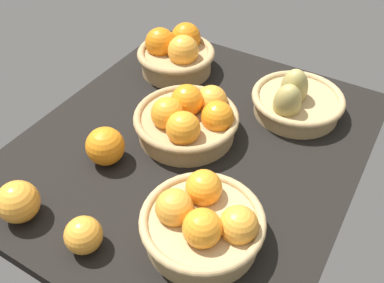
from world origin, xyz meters
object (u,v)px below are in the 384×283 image
object	(u,v)px
basket_near_left	(203,222)
basket_center	(189,119)
basket_near_right_pears	(296,101)
loose_orange_front_gap	(83,235)
basket_far_right	(176,53)
loose_orange_side_gap	(105,146)
loose_orange_back_gap	(18,202)

from	to	relation	value
basket_near_left	basket_center	bearing A→B (deg)	36.01
basket_near_right_pears	loose_orange_front_gap	bearing A→B (deg)	161.77
basket_far_right	loose_orange_side_gap	world-z (taller)	basket_far_right
loose_orange_front_gap	loose_orange_side_gap	distance (cm)	21.99
basket_far_right	loose_orange_back_gap	distance (cm)	58.34
basket_center	loose_orange_back_gap	xyz separation A→B (cm)	(-36.47, 15.23, -0.55)
basket_center	basket_far_right	world-z (taller)	basket_far_right
basket_near_left	basket_near_right_pears	bearing A→B (deg)	-1.72
basket_near_right_pears	loose_orange_front_gap	xyz separation A→B (cm)	(-55.42, 18.25, -0.40)
loose_orange_back_gap	loose_orange_side_gap	size ratio (longest dim) A/B	0.97
loose_orange_front_gap	loose_orange_back_gap	bearing A→B (deg)	93.39
basket_near_left	basket_far_right	world-z (taller)	basket_far_right
loose_orange_back_gap	loose_orange_front_gap	bearing A→B (deg)	-86.61
basket_near_right_pears	basket_near_left	distance (cm)	42.98
basket_near_left	loose_orange_side_gap	xyz separation A→B (cm)	(6.72, 27.67, -0.29)
loose_orange_side_gap	basket_near_right_pears	bearing A→B (deg)	-38.63
loose_orange_front_gap	loose_orange_side_gap	size ratio (longest dim) A/B	0.82
basket_near_right_pears	basket_near_left	bearing A→B (deg)	178.28
basket_near_left	loose_orange_front_gap	bearing A→B (deg)	126.32
basket_center	loose_orange_back_gap	distance (cm)	39.52
basket_near_left	loose_orange_side_gap	size ratio (longest dim) A/B	2.69
basket_near_left	loose_orange_back_gap	bearing A→B (deg)	112.65
basket_near_left	loose_orange_front_gap	world-z (taller)	basket_near_left
basket_near_right_pears	basket_far_right	size ratio (longest dim) A/B	1.06
basket_center	loose_orange_side_gap	world-z (taller)	basket_center
basket_near_left	loose_orange_back_gap	size ratio (longest dim) A/B	2.77
basket_near_left	loose_orange_back_gap	distance (cm)	34.70
loose_orange_side_gap	loose_orange_back_gap	bearing A→B (deg)	167.77
basket_center	loose_orange_side_gap	bearing A→B (deg)	146.42
loose_orange_back_gap	loose_orange_side_gap	bearing A→B (deg)	-12.23
basket_near_right_pears	basket_center	bearing A→B (deg)	137.67
basket_center	basket_near_left	size ratio (longest dim) A/B	1.07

